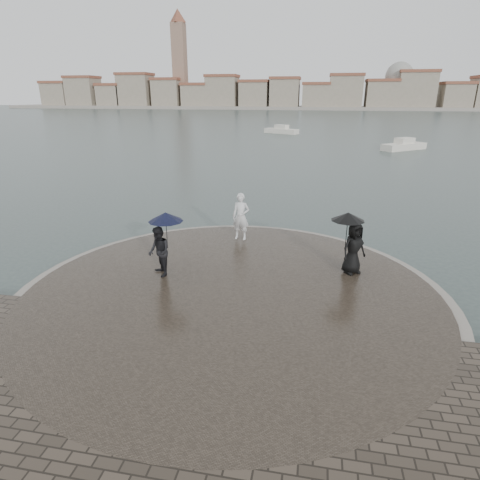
# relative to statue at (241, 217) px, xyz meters

# --- Properties ---
(ground) EXTENTS (400.00, 400.00, 0.00)m
(ground) POSITION_rel_statue_xyz_m (0.56, -7.89, -1.27)
(ground) COLOR #2B3835
(ground) RESTS_ON ground
(kerb_ring) EXTENTS (12.50, 12.50, 0.32)m
(kerb_ring) POSITION_rel_statue_xyz_m (0.56, -4.39, -1.11)
(kerb_ring) COLOR gray
(kerb_ring) RESTS_ON ground
(quay_tip) EXTENTS (11.90, 11.90, 0.36)m
(quay_tip) POSITION_rel_statue_xyz_m (0.56, -4.39, -1.09)
(quay_tip) COLOR #2D261E
(quay_tip) RESTS_ON ground
(statue) EXTENTS (0.70, 0.49, 1.82)m
(statue) POSITION_rel_statue_xyz_m (0.00, 0.00, 0.00)
(statue) COLOR silver
(statue) RESTS_ON quay_tip
(visitor_left) EXTENTS (1.25, 1.12, 2.04)m
(visitor_left) POSITION_rel_statue_xyz_m (-1.77, -3.77, 0.22)
(visitor_left) COLOR black
(visitor_left) RESTS_ON quay_tip
(visitor_right) EXTENTS (1.25, 1.07, 1.95)m
(visitor_right) POSITION_rel_statue_xyz_m (3.99, -2.43, 0.20)
(visitor_right) COLOR black
(visitor_right) RESTS_ON quay_tip
(far_skyline) EXTENTS (260.00, 20.00, 37.00)m
(far_skyline) POSITION_rel_statue_xyz_m (-5.73, 152.82, 4.34)
(far_skyline) COLOR gray
(far_skyline) RESTS_ON ground
(boats) EXTENTS (32.86, 21.42, 1.50)m
(boats) POSITION_rel_statue_xyz_m (11.67, 38.99, -0.89)
(boats) COLOR silver
(boats) RESTS_ON ground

